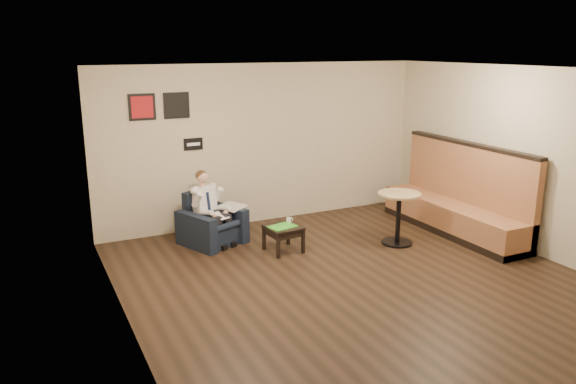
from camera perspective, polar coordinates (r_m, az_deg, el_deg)
name	(u,v)px	position (r m, az deg, el deg)	size (l,w,h in m)	color
ground	(354,279)	(7.79, 6.77, -8.80)	(6.00, 6.00, 0.00)	black
wall_back	(265,144)	(9.94, -2.39, 4.89)	(6.00, 0.02, 2.80)	beige
wall_front	(554,254)	(5.21, 25.44, -5.75)	(6.00, 0.02, 2.80)	beige
wall_left	(122,208)	(6.27, -16.55, -1.58)	(0.02, 6.00, 2.80)	beige
wall_right	(523,159)	(9.31, 22.80, 3.07)	(0.02, 6.00, 2.80)	beige
ceiling	(361,69)	(7.15, 7.46, 12.24)	(6.00, 6.00, 0.02)	white
seating_sign	(193,144)	(9.47, -9.60, 4.82)	(0.32, 0.02, 0.20)	black
art_print_left	(142,107)	(9.19, -14.60, 8.35)	(0.42, 0.03, 0.42)	red
art_print_right	(177,105)	(9.31, -11.26, 8.62)	(0.42, 0.03, 0.42)	black
armchair	(212,219)	(9.03, -7.71, -2.73)	(0.84, 0.84, 0.82)	black
seated_man	(216,211)	(8.91, -7.29, -1.94)	(0.53, 0.80, 1.12)	silver
lap_papers	(220,216)	(8.86, -6.90, -2.41)	(0.19, 0.27, 0.01)	white
newspaper	(231,207)	(9.14, -5.77, -1.48)	(0.35, 0.44, 0.01)	silver
side_table	(283,239)	(8.67, -0.47, -4.77)	(0.50, 0.50, 0.41)	black
green_folder	(282,226)	(8.57, -0.57, -3.52)	(0.41, 0.29, 0.01)	green
coffee_mug	(289,220)	(8.76, 0.07, -2.87)	(0.07, 0.07, 0.09)	white
smartphone	(281,223)	(8.74, -0.71, -3.17)	(0.13, 0.06, 0.01)	black
banquette	(455,189)	(9.81, 16.61, 0.25)	(0.70, 2.92, 1.49)	#985D3A
cafe_table	(398,218)	(9.10, 11.13, -2.65)	(0.68, 0.68, 0.84)	tan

